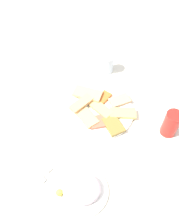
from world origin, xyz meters
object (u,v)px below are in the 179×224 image
salad_plate_greens (82,190)px  drinking_glass (107,64)px  fork (37,156)px  paper_napkin (34,160)px  dining_table (82,128)px  pide_platter (101,110)px  spoon (31,163)px  soda_can (171,124)px

salad_plate_greens → drinking_glass: bearing=-69.1°
drinking_glass → fork: drinking_glass is taller
paper_napkin → fork: (0.00, -0.02, 0.00)m
dining_table → drinking_glass: (0.06, -0.33, 0.12)m
salad_plate_greens → paper_napkin: 0.23m
dining_table → paper_napkin: 0.28m
salad_plate_greens → fork: size_ratio=1.11×
paper_napkin → dining_table: bearing=-101.0°
pide_platter → spoon: 0.38m
pide_platter → drinking_glass: 0.28m
pide_platter → spoon: size_ratio=1.67×
pide_platter → spoon: pide_platter is taller
pide_platter → salad_plate_greens: size_ratio=1.69×
fork → spoon: bearing=106.9°
paper_napkin → pide_platter: bearing=-107.1°
dining_table → paper_napkin: (0.05, 0.27, 0.08)m
drinking_glass → paper_napkin: drinking_glass is taller
salad_plate_greens → paper_napkin: salad_plate_greens is taller
fork → spoon: size_ratio=0.89×
pide_platter → soda_can: size_ratio=2.67×
salad_plate_greens → drinking_glass: drinking_glass is taller
dining_table → salad_plate_greens: salad_plate_greens is taller
spoon → pide_platter: bearing=-85.5°
dining_table → pide_platter: size_ratio=3.40×
paper_napkin → spoon: 0.02m
soda_can → spoon: 0.58m
drinking_glass → spoon: 0.62m
spoon → drinking_glass: bearing=-68.8°
pide_platter → salad_plate_greens: 0.37m
paper_napkin → spoon: spoon is taller
salad_plate_greens → soda_can: 0.45m
dining_table → paper_napkin: paper_napkin is taller
soda_can → drinking_glass: soda_can is taller
soda_can → fork: size_ratio=0.70×
dining_table → drinking_glass: 0.36m
dining_table → salad_plate_greens: (-0.18, 0.28, 0.09)m
soda_can → fork: 0.56m
fork → spoon: 0.04m
paper_napkin → soda_can: bearing=-135.1°
drinking_glass → paper_napkin: 0.60m
pide_platter → fork: pide_platter is taller
pide_platter → spoon: bearing=73.7°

